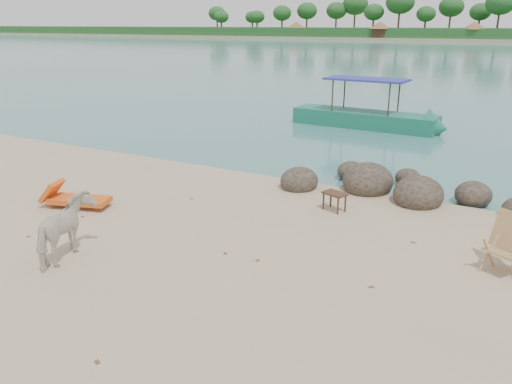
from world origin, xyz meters
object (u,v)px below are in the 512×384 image
side_table (334,203)px  boulders (391,188)px  deck_chair (507,247)px  lounge_chair (79,198)px  boat_near (366,87)px  cow (66,231)px

side_table → boulders: bearing=84.7°
boulders → deck_chair: 4.44m
side_table → deck_chair: (3.76, -1.50, 0.29)m
boulders → lounge_chair: boulders is taller
lounge_chair → boat_near: bearing=60.2°
side_table → boat_near: size_ratio=0.08×
cow → deck_chair: (7.31, 3.35, -0.08)m
lounge_chair → deck_chair: (9.28, 1.24, 0.25)m
boulders → lounge_chair: bearing=-144.3°
side_table → lounge_chair: size_ratio=0.31×
cow → boat_near: boat_near is taller
cow → lounge_chair: size_ratio=0.79×
lounge_chair → boat_near: size_ratio=0.26×
lounge_chair → deck_chair: bearing=-9.5°
boulders → deck_chair: (2.87, -3.37, 0.32)m
lounge_chair → deck_chair: 9.37m
boat_near → side_table: bearing=-73.3°
lounge_chair → side_table: bearing=9.3°
side_table → boat_near: 11.03m
cow → lounge_chair: (-1.97, 2.11, -0.33)m
cow → boat_near: size_ratio=0.20×
boulders → cow: cow is taller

